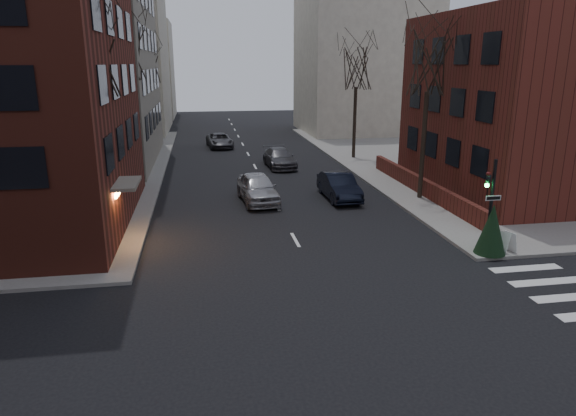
% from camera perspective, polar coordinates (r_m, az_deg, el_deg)
% --- Properties ---
extents(ground, '(160.00, 160.00, 0.00)m').
position_cam_1_polar(ground, '(13.85, 10.40, -19.98)').
color(ground, black).
rests_on(ground, ground).
extents(building_right_brick, '(12.00, 14.00, 11.00)m').
position_cam_1_polar(building_right_brick, '(36.09, 25.78, 10.25)').
color(building_right_brick, '#5A211A').
rests_on(building_right_brick, ground).
extents(low_wall_right, '(0.35, 16.00, 1.00)m').
position_cam_1_polar(low_wall_right, '(33.24, 14.55, 2.46)').
color(low_wall_right, '#5A211A').
rests_on(low_wall_right, sidewalk_far_right).
extents(building_distant_la, '(14.00, 16.00, 18.00)m').
position_cam_1_polar(building_distant_la, '(66.38, -19.79, 15.77)').
color(building_distant_la, beige).
rests_on(building_distant_la, ground).
extents(building_distant_ra, '(14.00, 14.00, 16.00)m').
position_cam_1_polar(building_distant_ra, '(63.44, 8.27, 15.64)').
color(building_distant_ra, beige).
rests_on(building_distant_ra, ground).
extents(building_distant_lb, '(10.00, 12.00, 14.00)m').
position_cam_1_polar(building_distant_lb, '(82.96, -16.26, 14.51)').
color(building_distant_lb, beige).
rests_on(building_distant_lb, ground).
extents(traffic_signal, '(0.76, 0.44, 4.00)m').
position_cam_1_polar(traffic_signal, '(23.73, 21.44, -0.28)').
color(traffic_signal, black).
rests_on(traffic_signal, sidewalk_far_right).
extents(tree_left_a, '(4.18, 4.18, 10.26)m').
position_cam_1_polar(tree_left_a, '(24.92, -21.18, 15.79)').
color(tree_left_a, '#2D231C').
rests_on(tree_left_a, sidewalk_far_left).
extents(tree_left_b, '(4.40, 4.40, 10.80)m').
position_cam_1_polar(tree_left_b, '(36.78, -17.61, 16.48)').
color(tree_left_b, '#2D231C').
rests_on(tree_left_b, sidewalk_far_left).
extents(tree_left_c, '(3.96, 3.96, 9.72)m').
position_cam_1_polar(tree_left_c, '(50.69, -15.43, 15.27)').
color(tree_left_c, '#2D231C').
rests_on(tree_left_c, sidewalk_far_left).
extents(tree_right_a, '(3.96, 3.96, 9.72)m').
position_cam_1_polar(tree_right_a, '(31.29, 15.41, 15.26)').
color(tree_right_a, '#2D231C').
rests_on(tree_right_a, sidewalk_far_right).
extents(tree_right_b, '(3.74, 3.74, 9.18)m').
position_cam_1_polar(tree_right_b, '(44.41, 7.61, 15.11)').
color(tree_right_b, '#2D231C').
rests_on(tree_right_b, sidewalk_far_right).
extents(streetlamp_near, '(0.36, 0.36, 6.28)m').
position_cam_1_polar(streetlamp_near, '(32.95, -16.78, 8.53)').
color(streetlamp_near, black).
rests_on(streetlamp_near, sidewalk_far_left).
extents(streetlamp_far, '(0.36, 0.36, 6.28)m').
position_cam_1_polar(streetlamp_far, '(52.77, -14.26, 11.22)').
color(streetlamp_far, black).
rests_on(streetlamp_far, sidewalk_far_left).
extents(parked_sedan, '(1.78, 4.82, 1.58)m').
position_cam_1_polar(parked_sedan, '(31.46, 5.69, 2.42)').
color(parked_sedan, black).
rests_on(parked_sedan, ground).
extents(car_lane_silver, '(2.43, 5.17, 1.71)m').
position_cam_1_polar(car_lane_silver, '(30.69, -3.40, 2.25)').
color(car_lane_silver, '#9E9FA3').
rests_on(car_lane_silver, ground).
extents(car_lane_gray, '(2.36, 5.22, 1.48)m').
position_cam_1_polar(car_lane_gray, '(41.04, -0.95, 5.58)').
color(car_lane_gray, '#3F3E43').
rests_on(car_lane_gray, ground).
extents(car_lane_far, '(2.71, 5.11, 1.37)m').
position_cam_1_polar(car_lane_far, '(51.33, -7.60, 7.45)').
color(car_lane_far, '#424247').
rests_on(car_lane_far, ground).
extents(sandwich_board, '(0.55, 0.66, 0.91)m').
position_cam_1_polar(sandwich_board, '(24.07, 23.16, -3.50)').
color(sandwich_board, white).
rests_on(sandwich_board, sidewalk_far_right).
extents(evergreen_shrub, '(1.42, 1.42, 2.18)m').
position_cam_1_polar(evergreen_shrub, '(23.47, 21.70, -2.18)').
color(evergreen_shrub, black).
rests_on(evergreen_shrub, sidewalk_far_right).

